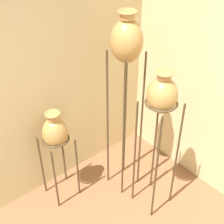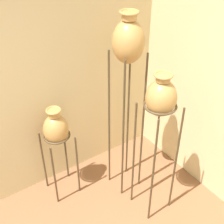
% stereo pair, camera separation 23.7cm
% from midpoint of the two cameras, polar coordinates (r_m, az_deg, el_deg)
% --- Properties ---
extents(vase_stand_tall, '(0.29, 0.29, 2.00)m').
position_cam_midpoint_polar(vase_stand_tall, '(2.77, 0.19, 11.66)').
color(vase_stand_tall, '#473823').
rests_on(vase_stand_tall, ground_plane).
extents(vase_stand_medium, '(0.31, 0.31, 1.59)m').
position_cam_midpoint_polar(vase_stand_medium, '(2.72, 6.62, 2.17)').
color(vase_stand_medium, '#473823').
rests_on(vase_stand_medium, ground_plane).
extents(vase_stand_short, '(0.29, 0.29, 1.10)m').
position_cam_midpoint_polar(vase_stand_short, '(3.14, -12.49, -4.09)').
color(vase_stand_short, '#473823').
rests_on(vase_stand_short, ground_plane).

